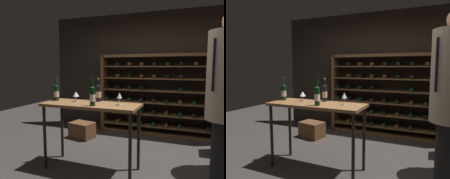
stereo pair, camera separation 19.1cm
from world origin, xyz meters
TOP-DOWN VIEW (x-y plane):
  - ground_plane at (0.00, 0.00)m, footprint 10.18×10.18m
  - back_wall at (0.00, 2.09)m, footprint 4.79×0.10m
  - wine_rack at (0.25, 1.88)m, footprint 2.68×0.32m
  - tasting_table at (-0.45, -0.06)m, footprint 1.38×0.54m
  - wine_crate at (-1.25, 1.10)m, footprint 0.54×0.43m
  - wine_bottle_gold_foil at (-1.06, -0.02)m, footprint 0.08×0.08m
  - wine_bottle_red_label at (-0.35, -0.21)m, footprint 0.07×0.07m
  - wine_bottle_amber_reserve at (-0.43, 0.14)m, footprint 0.08×0.08m
  - wine_glass_stemmed_left at (-0.04, -0.03)m, footprint 0.07×0.07m
  - wine_glass_stemmed_right at (-0.75, 0.04)m, footprint 0.09×0.09m

SIDE VIEW (x-z plane):
  - ground_plane at x=0.00m, z-range 0.00..0.00m
  - wine_crate at x=-1.25m, z-range 0.00..0.33m
  - tasting_table at x=-0.45m, z-range 0.37..1.33m
  - wine_rack at x=0.25m, z-range 0.00..1.75m
  - wine_glass_stemmed_right at x=-0.75m, z-range 1.00..1.14m
  - wine_glass_stemmed_left at x=-0.04m, z-range 1.00..1.17m
  - wine_bottle_gold_foil at x=-1.06m, z-range 0.91..1.28m
  - wine_bottle_amber_reserve at x=-0.43m, z-range 0.92..1.27m
  - wine_bottle_red_label at x=-0.35m, z-range 0.91..1.29m
  - back_wall at x=0.00m, z-range 0.00..2.68m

